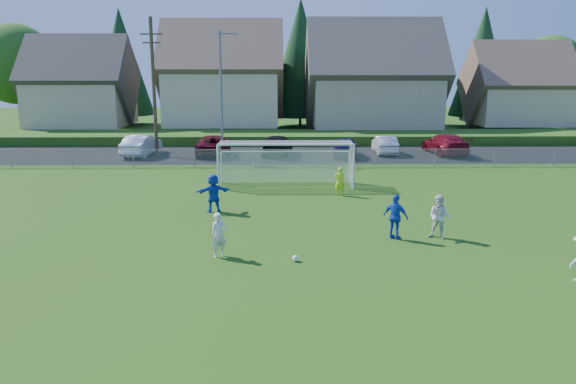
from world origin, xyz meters
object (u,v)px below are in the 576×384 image
(player_blue_b, at_px, (213,193))
(car_g, at_px, (445,144))
(goalkeeper, at_px, (340,181))
(car_b, at_px, (141,145))
(player_white_a, at_px, (219,235))
(soccer_goal, at_px, (286,157))
(car_e, at_px, (345,147))
(car_d, at_px, (277,145))
(car_f, at_px, (385,145))
(player_white_b, at_px, (439,217))
(car_c, at_px, (214,145))
(soccer_ball, at_px, (295,258))
(player_blue_a, at_px, (396,217))

(player_blue_b, xyz_separation_m, car_g, (15.65, 17.23, -0.10))
(goalkeeper, height_order, car_b, car_b)
(player_white_a, xyz_separation_m, soccer_goal, (2.46, 12.13, 0.84))
(player_white_a, height_order, car_e, player_white_a)
(car_d, relative_size, car_f, 1.20)
(player_white_b, distance_m, goalkeeper, 8.16)
(car_e, bearing_deg, car_c, 0.36)
(car_e, xyz_separation_m, car_f, (3.16, 1.30, -0.04))
(car_g, bearing_deg, car_b, -4.44)
(car_b, bearing_deg, player_blue_b, 120.29)
(car_f, bearing_deg, player_white_a, 67.79)
(soccer_ball, relative_size, player_blue_a, 0.13)
(goalkeeper, bearing_deg, car_c, -51.95)
(car_f, bearing_deg, car_e, 23.24)
(player_white_a, bearing_deg, car_b, 78.42)
(player_blue_a, bearing_deg, car_e, -54.38)
(player_white_b, relative_size, player_blue_b, 0.98)
(player_white_b, height_order, player_blue_b, player_blue_b)
(player_white_b, distance_m, car_c, 24.29)
(car_f, bearing_deg, player_blue_b, 58.60)
(car_b, height_order, car_g, car_b)
(soccer_ball, height_order, player_blue_b, player_blue_b)
(goalkeeper, distance_m, car_c, 16.18)
(player_blue_a, height_order, goalkeeper, player_blue_a)
(player_blue_b, distance_m, goalkeeper, 6.94)
(soccer_ball, height_order, car_b, car_b)
(goalkeeper, bearing_deg, car_d, -68.61)
(car_g, xyz_separation_m, soccer_goal, (-12.28, -11.41, 0.85))
(car_d, height_order, car_g, car_g)
(goalkeeper, height_order, car_e, goalkeeper)
(soccer_ball, relative_size, car_f, 0.05)
(car_g, bearing_deg, player_white_b, 67.76)
(player_blue_b, relative_size, car_c, 0.33)
(car_c, height_order, soccer_goal, soccer_goal)
(player_white_b, relative_size, car_d, 0.34)
(car_g, bearing_deg, car_c, -5.62)
(soccer_goal, bearing_deg, player_blue_a, -68.03)
(car_e, bearing_deg, player_blue_b, 70.62)
(car_b, xyz_separation_m, car_d, (10.14, 0.29, -0.05))
(player_blue_a, relative_size, car_d, 0.35)
(car_e, relative_size, soccer_goal, 0.58)
(player_white_b, height_order, goalkeeper, player_white_b)
(goalkeeper, bearing_deg, car_g, -116.23)
(car_f, height_order, soccer_goal, soccer_goal)
(car_c, height_order, car_f, car_c)
(player_white_a, bearing_deg, soccer_ball, -42.71)
(goalkeeper, height_order, car_c, car_c)
(player_blue_a, distance_m, player_blue_b, 8.61)
(car_c, bearing_deg, player_white_a, 93.25)
(player_blue_b, bearing_deg, player_white_a, 78.44)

